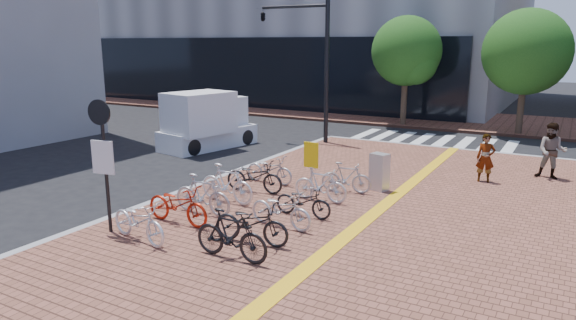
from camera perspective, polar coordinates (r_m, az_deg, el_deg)
The scene contains 24 objects.
ground at distance 13.25m, azimuth -1.62°, elevation -7.56°, with size 120.00×120.00×0.00m, color black.
kerb_north at distance 23.34m, azimuth 20.40°, elevation 0.82°, with size 14.00×0.25×0.15m, color gray.
far_sidewalk at distance 32.59m, azimuth 17.80°, elevation 4.24°, with size 70.00×8.00×0.15m, color brown.
crosswalk at distance 25.75m, azimuth 15.64°, elevation 2.06°, with size 7.50×4.00×0.01m.
street_trees at distance 28.12m, azimuth 27.07°, elevation 10.43°, with size 16.20×4.60×6.35m.
bike_0 at distance 12.34m, azimuth -16.25°, elevation -6.50°, with size 0.65×1.87×0.98m, color white.
bike_1 at distance 13.27m, azimuth -12.16°, elevation -4.84°, with size 0.67×1.92×1.01m, color #AC1F0C.
bike_2 at distance 13.84m, azimuth -9.49°, elevation -3.82°, with size 0.51×1.80×1.08m, color #B2B2B7.
bike_3 at distance 14.76m, azimuth -6.83°, elevation -2.61°, with size 0.52×1.85×1.11m, color white.
bike_4 at distance 15.73m, azimuth -3.76°, elevation -1.82°, with size 0.65×1.87×0.98m, color black.
bike_5 at distance 16.72m, azimuth -2.06°, elevation -1.04°, with size 0.61×1.75×0.92m, color #B0B0B4.
bike_6 at distance 10.95m, azimuth -6.35°, elevation -8.29°, with size 0.51×1.80×1.08m, color black.
bike_7 at distance 11.76m, azimuth -4.08°, elevation -6.98°, with size 0.65×1.85×0.97m, color black.
bike_8 at distance 12.74m, azimuth -0.79°, elevation -5.49°, with size 0.61×1.76×0.93m, color silver.
bike_9 at distance 13.53m, azimuth 1.71°, elevation -4.58°, with size 0.56×1.60×0.84m, color black.
bike_10 at distance 14.80m, azimuth 3.63°, elevation -2.76°, with size 0.46×1.65×0.99m, color silver.
bike_11 at distance 15.75m, azimuth 6.48°, elevation -1.96°, with size 0.44×1.55×0.93m, color #A6A6AA.
pedestrian_a at distance 18.00m, azimuth 21.10°, elevation 0.21°, with size 0.58×0.38×1.60m, color gray.
pedestrian_b at distance 19.31m, azimuth 27.26°, elevation 0.90°, with size 0.92×0.72×1.89m, color #454857.
utility_box at distance 16.13m, azimuth 10.11°, elevation -1.31°, with size 0.53×0.39×1.16m, color silver.
yellow_sign at distance 14.77m, azimuth 2.59°, elevation -0.01°, with size 0.46×0.12×1.71m.
notice_sign at distance 12.76m, azimuth -19.87°, elevation 1.04°, with size 0.59×0.19×3.22m.
traffic_light_pole at distance 24.04m, azimuth 0.95°, elevation 13.22°, with size 3.59×1.39×6.69m.
box_truck at distance 23.34m, azimuth -9.05°, elevation 4.29°, with size 2.74×4.71×2.56m.
Camera 1 is at (6.41, -10.63, 4.63)m, focal length 32.00 mm.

